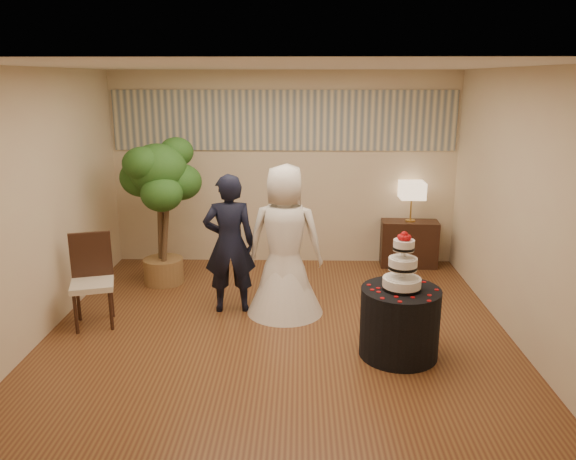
{
  "coord_description": "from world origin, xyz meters",
  "views": [
    {
      "loc": [
        0.23,
        -5.63,
        2.69
      ],
      "look_at": [
        0.1,
        0.4,
        1.05
      ],
      "focal_mm": 35.0,
      "sensor_mm": 36.0,
      "label": 1
    }
  ],
  "objects_px": {
    "console": "(409,244)",
    "ficus_tree": "(160,211)",
    "cake_table": "(399,322)",
    "table_lamp": "(411,202)",
    "side_chair": "(92,282)",
    "groom": "(230,244)",
    "bride": "(285,240)",
    "wedding_cake": "(403,261)"
  },
  "relations": [
    {
      "from": "console",
      "to": "ficus_tree",
      "type": "relative_size",
      "value": 0.41
    },
    {
      "from": "cake_table",
      "to": "console",
      "type": "height_order",
      "value": "cake_table"
    },
    {
      "from": "table_lamp",
      "to": "side_chair",
      "type": "xyz_separation_m",
      "value": [
        -3.89,
        -2.15,
        -0.45
      ]
    },
    {
      "from": "cake_table",
      "to": "table_lamp",
      "type": "xyz_separation_m",
      "value": [
        0.61,
        2.78,
        0.62
      ]
    },
    {
      "from": "ficus_tree",
      "to": "groom",
      "type": "bearing_deg",
      "value": -41.36
    },
    {
      "from": "bride",
      "to": "table_lamp",
      "type": "height_order",
      "value": "bride"
    },
    {
      "from": "bride",
      "to": "groom",
      "type": "bearing_deg",
      "value": 2.6
    },
    {
      "from": "groom",
      "to": "wedding_cake",
      "type": "relative_size",
      "value": 2.82
    },
    {
      "from": "console",
      "to": "table_lamp",
      "type": "height_order",
      "value": "table_lamp"
    },
    {
      "from": "console",
      "to": "table_lamp",
      "type": "bearing_deg",
      "value": 3.26
    },
    {
      "from": "groom",
      "to": "side_chair",
      "type": "distance_m",
      "value": 1.58
    },
    {
      "from": "console",
      "to": "table_lamp",
      "type": "xyz_separation_m",
      "value": [
        0.0,
        0.0,
        0.63
      ]
    },
    {
      "from": "table_lamp",
      "to": "groom",
      "type": "bearing_deg",
      "value": -145.13
    },
    {
      "from": "wedding_cake",
      "to": "ficus_tree",
      "type": "distance_m",
      "value": 3.46
    },
    {
      "from": "console",
      "to": "ficus_tree",
      "type": "height_order",
      "value": "ficus_tree"
    },
    {
      "from": "groom",
      "to": "side_chair",
      "type": "bearing_deg",
      "value": 10.28
    },
    {
      "from": "ficus_tree",
      "to": "cake_table",
      "type": "bearing_deg",
      "value": -35.16
    },
    {
      "from": "groom",
      "to": "table_lamp",
      "type": "bearing_deg",
      "value": -152.21
    },
    {
      "from": "groom",
      "to": "cake_table",
      "type": "relative_size",
      "value": 2.12
    },
    {
      "from": "groom",
      "to": "console",
      "type": "distance_m",
      "value": 2.99
    },
    {
      "from": "side_chair",
      "to": "bride",
      "type": "bearing_deg",
      "value": -5.87
    },
    {
      "from": "wedding_cake",
      "to": "console",
      "type": "bearing_deg",
      "value": 77.65
    },
    {
      "from": "bride",
      "to": "ficus_tree",
      "type": "distance_m",
      "value": 1.92
    },
    {
      "from": "side_chair",
      "to": "table_lamp",
      "type": "bearing_deg",
      "value": 11.99
    },
    {
      "from": "groom",
      "to": "wedding_cake",
      "type": "distance_m",
      "value": 2.12
    },
    {
      "from": "table_lamp",
      "to": "side_chair",
      "type": "bearing_deg",
      "value": -151.13
    },
    {
      "from": "console",
      "to": "groom",
      "type": "bearing_deg",
      "value": -141.87
    },
    {
      "from": "bride",
      "to": "table_lamp",
      "type": "distance_m",
      "value": 2.48
    },
    {
      "from": "bride",
      "to": "console",
      "type": "bearing_deg",
      "value": -128.7
    },
    {
      "from": "groom",
      "to": "cake_table",
      "type": "xyz_separation_m",
      "value": [
        1.81,
        -1.1,
        -0.47
      ]
    },
    {
      "from": "wedding_cake",
      "to": "table_lamp",
      "type": "bearing_deg",
      "value": 77.65
    },
    {
      "from": "cake_table",
      "to": "groom",
      "type": "bearing_deg",
      "value": 148.82
    },
    {
      "from": "side_chair",
      "to": "groom",
      "type": "bearing_deg",
      "value": 0.49
    },
    {
      "from": "bride",
      "to": "side_chair",
      "type": "height_order",
      "value": "bride"
    },
    {
      "from": "groom",
      "to": "table_lamp",
      "type": "distance_m",
      "value": 2.95
    },
    {
      "from": "table_lamp",
      "to": "console",
      "type": "bearing_deg",
      "value": 180.0
    },
    {
      "from": "groom",
      "to": "cake_table",
      "type": "bearing_deg",
      "value": 141.74
    },
    {
      "from": "table_lamp",
      "to": "side_chair",
      "type": "distance_m",
      "value": 4.47
    },
    {
      "from": "bride",
      "to": "side_chair",
      "type": "relative_size",
      "value": 1.72
    },
    {
      "from": "table_lamp",
      "to": "ficus_tree",
      "type": "xyz_separation_m",
      "value": [
        -3.44,
        -0.79,
        0.02
      ]
    },
    {
      "from": "table_lamp",
      "to": "cake_table",
      "type": "bearing_deg",
      "value": -102.35
    },
    {
      "from": "bride",
      "to": "wedding_cake",
      "type": "distance_m",
      "value": 1.57
    }
  ]
}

